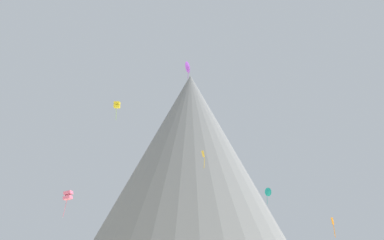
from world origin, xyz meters
name	(u,v)px	position (x,y,z in m)	size (l,w,h in m)	color
rock_massif	(192,161)	(-1.05, 85.78, 31.35)	(90.83, 90.83, 64.34)	slate
kite_gold_mid	(203,156)	(4.64, 23.46, 16.31)	(0.57, 0.94, 2.76)	gold
kite_orange_low	(333,223)	(22.48, 23.68, 6.37)	(0.47, 0.52, 2.63)	orange
kite_yellow_high	(117,105)	(-16.11, 45.28, 34.82)	(1.43, 1.49, 4.68)	yellow
kite_rainbow_low	(68,195)	(-20.76, 35.36, 12.37)	(1.46, 1.37, 4.73)	#E5668C
kite_teal_mid	(268,192)	(18.82, 55.16, 15.78)	(1.60, 1.77, 3.84)	teal
kite_violet_high	(188,67)	(1.25, 37.44, 39.84)	(1.26, 2.45, 3.98)	purple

